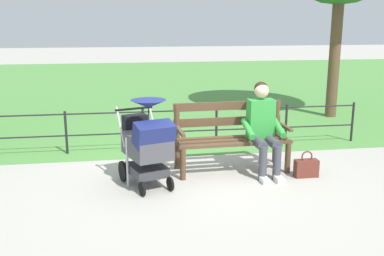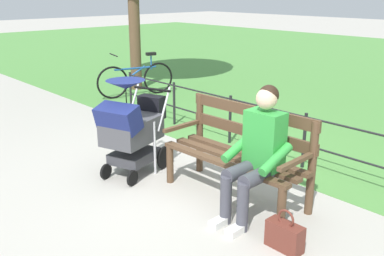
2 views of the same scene
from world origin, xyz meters
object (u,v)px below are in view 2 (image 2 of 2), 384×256
(park_bench, at_px, (240,148))
(bicycle, at_px, (136,79))
(handbag, at_px, (285,235))
(stroller, at_px, (131,126))
(person_on_bench, at_px, (257,150))

(park_bench, bearing_deg, bicycle, -22.57)
(park_bench, relative_size, handbag, 4.37)
(handbag, relative_size, bicycle, 0.23)
(stroller, height_order, handbag, stroller)
(person_on_bench, height_order, handbag, person_on_bench)
(person_on_bench, bearing_deg, park_bench, -28.95)
(park_bench, distance_m, handbag, 1.15)
(person_on_bench, bearing_deg, handbag, 153.96)
(park_bench, distance_m, stroller, 1.32)
(person_on_bench, relative_size, handbag, 3.45)
(stroller, distance_m, bicycle, 4.04)
(person_on_bench, xyz_separation_m, stroller, (1.62, 0.29, -0.08))
(park_bench, relative_size, bicycle, 1.00)
(person_on_bench, distance_m, bicycle, 5.32)
(park_bench, height_order, stroller, stroller)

